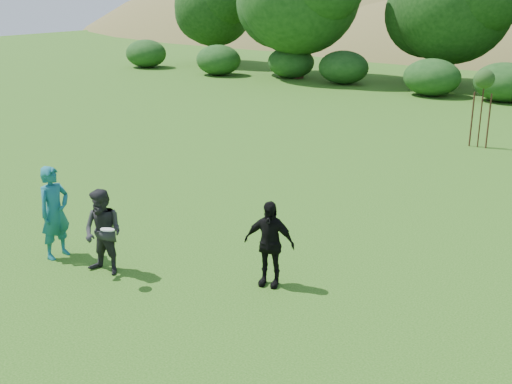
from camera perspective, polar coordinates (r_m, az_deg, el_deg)
ground at (r=13.10m, az=-7.45°, el=-7.94°), size 120.00×120.00×0.00m
player_teal at (r=14.46m, az=-17.47°, el=-1.74°), size 0.50×0.75×2.05m
player_grey at (r=13.41m, az=-13.43°, el=-3.51°), size 0.95×0.78×1.79m
player_black at (r=12.56m, az=1.18°, el=-4.60°), size 1.10×0.67×1.75m
frisbee at (r=12.78m, az=-13.06°, el=-3.28°), size 0.27×0.27×0.08m
sapling at (r=24.59m, az=19.64°, el=9.27°), size 0.70×0.70×2.85m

